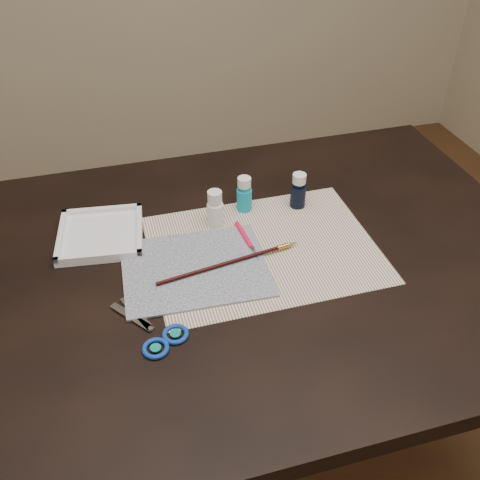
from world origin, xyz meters
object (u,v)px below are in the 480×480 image
object	(u,v)px
paper	(263,249)
paint_bottle_navy	(298,191)
scissors	(142,326)
paint_bottle_white	(215,209)
palette_tray	(101,234)
canvas	(195,268)
paint_bottle_cyan	(244,194)

from	to	relation	value
paper	paint_bottle_navy	distance (m)	0.18
paint_bottle_navy	scissors	distance (m)	0.49
scissors	paint_bottle_white	bearing A→B (deg)	-74.45
scissors	palette_tray	size ratio (longest dim) A/B	1.03
canvas	scissors	distance (m)	0.18
paint_bottle_white	palette_tray	size ratio (longest dim) A/B	0.50
canvas	paint_bottle_white	size ratio (longest dim) A/B	3.28
paint_bottle_white	paper	bearing A→B (deg)	-55.17
paint_bottle_navy	palette_tray	world-z (taller)	paint_bottle_navy
paper	scissors	xyz separation A→B (m)	(-0.27, -0.15, 0.00)
scissors	palette_tray	distance (m)	0.29
paper	palette_tray	xyz separation A→B (m)	(-0.32, 0.13, 0.01)
scissors	palette_tray	xyz separation A→B (m)	(-0.05, 0.28, 0.01)
canvas	paint_bottle_navy	distance (m)	0.32
paper	paint_bottle_white	distance (m)	0.14
palette_tray	scissors	bearing A→B (deg)	-79.89
canvas	palette_tray	xyz separation A→B (m)	(-0.17, 0.16, 0.01)
canvas	scissors	xyz separation A→B (m)	(-0.12, -0.13, 0.00)
paint_bottle_white	paint_bottle_cyan	xyz separation A→B (m)	(0.08, 0.04, -0.00)
paint_bottle_cyan	palette_tray	xyz separation A→B (m)	(-0.33, -0.02, -0.03)
paper	paint_bottle_navy	bearing A→B (deg)	46.19
paint_bottle_cyan	paint_bottle_navy	size ratio (longest dim) A/B	0.99
canvas	paint_bottle_navy	xyz separation A→B (m)	(0.27, 0.15, 0.04)
canvas	paint_bottle_white	distance (m)	0.16
paint_bottle_cyan	palette_tray	bearing A→B (deg)	-176.94
paint_bottle_navy	palette_tray	distance (m)	0.45
paint_bottle_white	paint_bottle_cyan	bearing A→B (deg)	27.08
paint_bottle_navy	scissors	size ratio (longest dim) A/B	0.47
canvas	palette_tray	bearing A→B (deg)	138.02
canvas	paint_bottle_cyan	xyz separation A→B (m)	(0.15, 0.17, 0.04)
paint_bottle_cyan	palette_tray	size ratio (longest dim) A/B	0.48
paint_bottle_white	paint_bottle_cyan	world-z (taller)	paint_bottle_white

